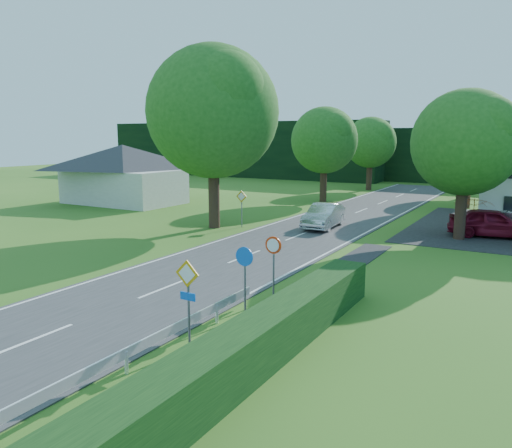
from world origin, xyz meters
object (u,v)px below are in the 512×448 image
Objects in this scene: moving_car at (324,216)px; streetlight at (461,161)px; parked_car_red at (493,223)px; motorcycle at (335,207)px; parasol at (473,215)px.

streetlight is at bearing 14.07° from moving_car.
streetlight reaches higher than parked_car_red.
moving_car reaches higher than motorcycle.
streetlight is 1.70× the size of moving_car.
parasol reaches higher than moving_car.
moving_car is at bearing -159.71° from parasol.
parked_car_red is at bearing 8.06° from moving_car.
parasol is (8.59, 3.18, 0.30)m from moving_car.
streetlight is 1.60× the size of parked_car_red.
moving_car is at bearing -92.80° from motorcycle.
parked_car_red reaches higher than motorcycle.
parked_car_red is (2.05, -0.43, -3.57)m from streetlight.
streetlight is 8.96m from moving_car.
streetlight is 4.05× the size of motorcycle.
moving_car is 2.39× the size of motorcycle.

